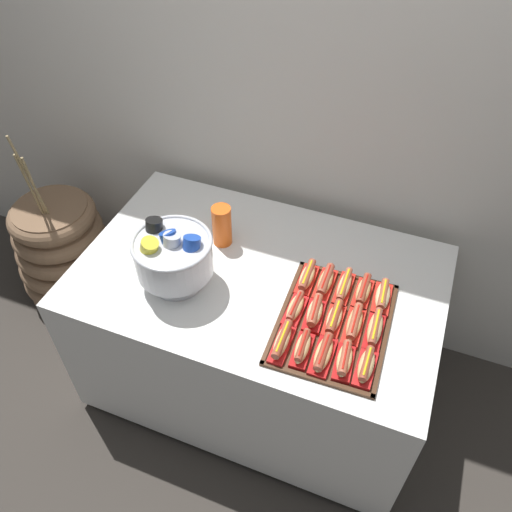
% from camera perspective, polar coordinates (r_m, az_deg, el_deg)
% --- Properties ---
extents(ground_plane, '(10.00, 10.00, 0.00)m').
position_cam_1_polar(ground_plane, '(2.74, 0.25, -13.13)').
color(ground_plane, '#38332D').
extents(back_wall, '(6.00, 0.10, 2.60)m').
position_cam_1_polar(back_wall, '(2.25, 6.06, 17.59)').
color(back_wall, silver).
rests_on(back_wall, ground_plane).
extents(buffet_table, '(1.49, 0.94, 0.78)m').
position_cam_1_polar(buffet_table, '(2.40, 0.28, -8.01)').
color(buffet_table, white).
rests_on(buffet_table, ground_plane).
extents(floor_vase, '(0.54, 0.54, 1.11)m').
position_cam_1_polar(floor_vase, '(3.06, -20.15, 0.28)').
color(floor_vase, brown).
rests_on(floor_vase, ground_plane).
extents(serving_tray, '(0.42, 0.54, 0.01)m').
position_cam_1_polar(serving_tray, '(1.97, 8.49, -7.35)').
color(serving_tray, '#472B19').
rests_on(serving_tray, buffet_table).
extents(hot_dog_0, '(0.06, 0.18, 0.06)m').
position_cam_1_polar(hot_dog_0, '(1.87, 2.88, -9.37)').
color(hot_dog_0, red).
rests_on(hot_dog_0, serving_tray).
extents(hot_dog_1, '(0.07, 0.16, 0.06)m').
position_cam_1_polar(hot_dog_1, '(1.86, 5.12, -10.01)').
color(hot_dog_1, '#B21414').
rests_on(hot_dog_1, serving_tray).
extents(hot_dog_2, '(0.07, 0.17, 0.06)m').
position_cam_1_polar(hot_dog_2, '(1.85, 7.38, -10.63)').
color(hot_dog_2, '#B21414').
rests_on(hot_dog_2, serving_tray).
extents(hot_dog_3, '(0.08, 0.16, 0.06)m').
position_cam_1_polar(hot_dog_3, '(1.85, 9.67, -11.21)').
color(hot_dog_3, '#B21414').
rests_on(hot_dog_3, serving_tray).
extents(hot_dog_4, '(0.07, 0.16, 0.06)m').
position_cam_1_polar(hot_dog_4, '(1.85, 11.98, -11.75)').
color(hot_dog_4, red).
rests_on(hot_dog_4, serving_tray).
extents(hot_dog_5, '(0.06, 0.16, 0.06)m').
position_cam_1_polar(hot_dog_5, '(1.97, 4.32, -5.73)').
color(hot_dog_5, red).
rests_on(hot_dog_5, serving_tray).
extents(hot_dog_6, '(0.08, 0.16, 0.07)m').
position_cam_1_polar(hot_dog_6, '(1.95, 6.45, -6.21)').
color(hot_dog_6, '#B21414').
rests_on(hot_dog_6, serving_tray).
extents(hot_dog_7, '(0.07, 0.16, 0.06)m').
position_cam_1_polar(hot_dog_7, '(1.95, 8.58, -6.81)').
color(hot_dog_7, red).
rests_on(hot_dog_7, serving_tray).
extents(hot_dog_8, '(0.07, 0.18, 0.06)m').
position_cam_1_polar(hot_dog_8, '(1.95, 10.74, -7.33)').
color(hot_dog_8, red).
rests_on(hot_dog_8, serving_tray).
extents(hot_dog_9, '(0.07, 0.18, 0.06)m').
position_cam_1_polar(hot_dog_9, '(1.95, 12.90, -7.85)').
color(hot_dog_9, '#B21414').
rests_on(hot_dog_9, serving_tray).
extents(hot_dog_10, '(0.07, 0.17, 0.06)m').
position_cam_1_polar(hot_dog_10, '(2.07, 5.62, -2.33)').
color(hot_dog_10, red).
rests_on(hot_dog_10, serving_tray).
extents(hot_dog_11, '(0.07, 0.17, 0.06)m').
position_cam_1_polar(hot_dog_11, '(2.06, 7.62, -2.83)').
color(hot_dog_11, red).
rests_on(hot_dog_11, serving_tray).
extents(hot_dog_12, '(0.06, 0.18, 0.06)m').
position_cam_1_polar(hot_dog_12, '(2.06, 9.64, -3.35)').
color(hot_dog_12, red).
rests_on(hot_dog_12, serving_tray).
extents(hot_dog_13, '(0.06, 0.16, 0.06)m').
position_cam_1_polar(hot_dog_13, '(2.05, 11.68, -3.82)').
color(hot_dog_13, red).
rests_on(hot_dog_13, serving_tray).
extents(hot_dog_14, '(0.08, 0.17, 0.06)m').
position_cam_1_polar(hot_dog_14, '(2.05, 13.71, -4.34)').
color(hot_dog_14, red).
rests_on(hot_dog_14, serving_tray).
extents(punch_bowl, '(0.31, 0.31, 0.27)m').
position_cam_1_polar(punch_bowl, '(2.01, -9.13, 0.10)').
color(punch_bowl, silver).
rests_on(punch_bowl, buffet_table).
extents(cup_stack, '(0.08, 0.08, 0.19)m').
position_cam_1_polar(cup_stack, '(2.20, -3.77, 3.36)').
color(cup_stack, '#EA5B19').
rests_on(cup_stack, buffet_table).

